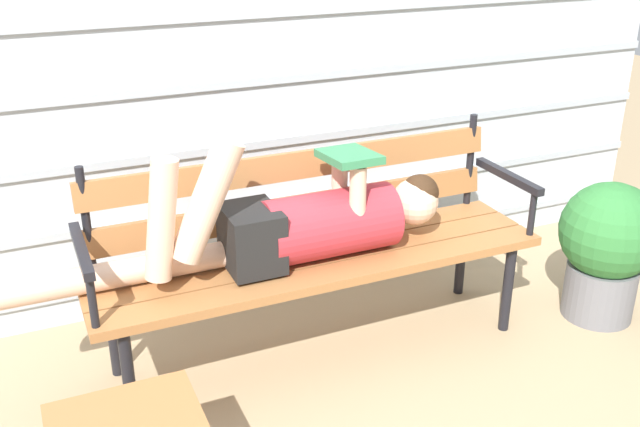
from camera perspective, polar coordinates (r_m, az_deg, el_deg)
The scene contains 5 objects.
ground_plane at distance 2.93m, azimuth 1.57°, elevation -12.60°, with size 12.00×12.00×0.00m, color tan.
house_siding at distance 3.19m, azimuth -4.97°, elevation 15.47°, with size 4.33×0.08×2.57m.
park_bench at distance 2.89m, azimuth -0.55°, elevation -1.98°, with size 1.81×0.46×0.86m.
reclining_person at distance 2.74m, azimuth -1.94°, elevation -0.79°, with size 1.71×0.26×0.56m.
potted_plant at distance 3.38m, azimuth 21.66°, elevation -2.31°, with size 0.43×0.43×0.63m.
Camera 1 is at (-1.03, -2.13, 1.73)m, focal length 40.68 mm.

